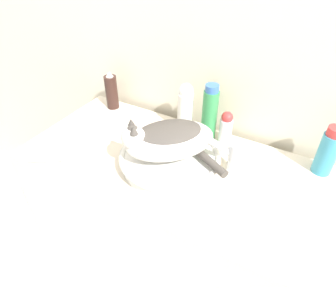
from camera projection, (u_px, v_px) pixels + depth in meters
wall_back at (213, 43)px, 1.13m from camera, size 8.00×0.05×2.40m
vanity_counter at (170, 233)px, 1.36m from camera, size 1.12×0.54×0.86m
sink_basin at (170, 159)px, 1.07m from camera, size 0.36×0.36×0.05m
cat at (168, 139)px, 1.01m from camera, size 0.39×0.34×0.15m
faucet at (231, 155)px, 1.02m from camera, size 0.15×0.08×0.15m
hairspray_can_black at (112, 91)px, 1.37m from camera, size 0.06×0.06×0.18m
deodorant_stick at (226, 127)px, 1.16m from camera, size 0.05×0.05×0.14m
shampoo_bottle_tall at (210, 113)px, 1.16m from camera, size 0.06×0.06×0.23m
mouthwash_bottle at (328, 151)px, 1.01m from camera, size 0.06×0.06×0.18m
lotion_bottle_white at (185, 108)px, 1.21m from camera, size 0.06×0.06×0.21m
cream_tube at (48, 157)px, 1.10m from camera, size 0.14×0.11×0.04m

